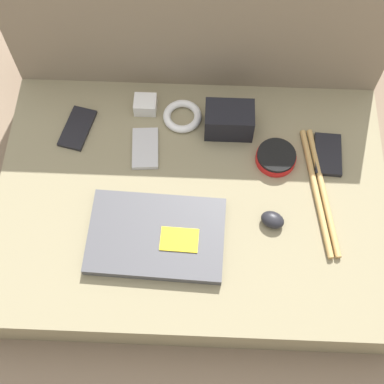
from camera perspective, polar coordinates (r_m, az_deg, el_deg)
name	(u,v)px	position (r m, az deg, el deg)	size (l,w,h in m)	color
ground_plane	(192,216)	(1.46, 0.00, -2.62)	(8.00, 8.00, 0.00)	#7A6651
couch_seat	(192,206)	(1.40, 0.00, -1.55)	(0.99, 0.69, 0.13)	#847A5B
couch_backrest	(199,30)	(1.51, 0.71, 16.86)	(0.99, 0.20, 0.47)	#7F705B
laptop	(156,236)	(1.29, -3.81, -4.69)	(0.33, 0.23, 0.03)	#47474C
computer_mouse	(273,220)	(1.31, 8.59, -2.95)	(0.07, 0.06, 0.03)	black
speaker_puck	(276,157)	(1.39, 8.95, 3.68)	(0.10, 0.10, 0.03)	red
phone_silver	(77,128)	(1.47, -12.12, 6.68)	(0.09, 0.14, 0.01)	black
phone_black	(328,154)	(1.43, 14.30, 3.90)	(0.07, 0.13, 0.01)	black
phone_small	(145,148)	(1.41, -5.01, 4.66)	(0.08, 0.12, 0.01)	#B7B7BC
camera_pouch	(229,120)	(1.41, 3.99, 7.65)	(0.13, 0.08, 0.08)	black
charger_brick	(145,105)	(1.47, -5.00, 9.27)	(0.06, 0.05, 0.04)	silver
cable_coil	(182,116)	(1.45, -1.03, 8.09)	(0.10, 0.10, 0.02)	white
drumstick_pair	(319,191)	(1.38, 13.44, 0.13)	(0.08, 0.36, 0.01)	tan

